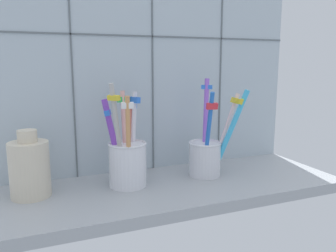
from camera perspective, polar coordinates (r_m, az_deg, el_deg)
name	(u,v)px	position (r cm, az deg, el deg)	size (l,w,h in cm)	color
counter_slab	(173,189)	(64.99, 0.84, -10.50)	(64.00, 22.00, 2.00)	#9EA3A8
tile_wall_back	(151,72)	(71.96, -2.87, 9.04)	(64.00, 2.20, 45.00)	#B2C1CC
toothbrush_cup_left	(127,158)	(62.91, -6.84, -5.37)	(7.91, 7.99, 19.03)	white
toothbrush_cup_right	(207,153)	(68.71, 6.53, -4.47)	(10.34, 8.72, 19.28)	silver
ceramic_vase	(30,168)	(61.99, -22.11, -6.50)	(6.59, 6.59, 11.44)	beige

